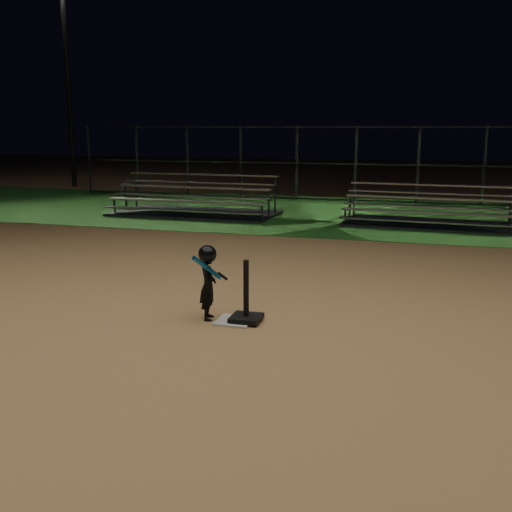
# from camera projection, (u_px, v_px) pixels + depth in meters

# --- Properties ---
(ground) EXTENTS (80.00, 80.00, 0.00)m
(ground) POSITION_uv_depth(u_px,v_px,m) (234.00, 322.00, 7.49)
(ground) COLOR #AE824E
(ground) RESTS_ON ground
(grass_strip) EXTENTS (60.00, 8.00, 0.01)m
(grass_strip) POSITION_uv_depth(u_px,v_px,m) (342.00, 214.00, 16.88)
(grass_strip) COLOR #1E551B
(grass_strip) RESTS_ON ground
(home_plate) EXTENTS (0.45, 0.45, 0.02)m
(home_plate) POSITION_uv_depth(u_px,v_px,m) (234.00, 321.00, 7.49)
(home_plate) COLOR beige
(home_plate) RESTS_ON ground
(batting_tee) EXTENTS (0.38, 0.38, 0.79)m
(batting_tee) POSITION_uv_depth(u_px,v_px,m) (246.00, 309.00, 7.44)
(batting_tee) COLOR black
(batting_tee) RESTS_ON home_plate
(child_batter) EXTENTS (0.40, 0.59, 0.98)m
(child_batter) POSITION_uv_depth(u_px,v_px,m) (208.00, 280.00, 7.49)
(child_batter) COLOR black
(child_batter) RESTS_ON ground
(bleacher_left) EXTENTS (4.66, 2.38, 1.13)m
(bleacher_left) POSITION_uv_depth(u_px,v_px,m) (194.00, 207.00, 16.65)
(bleacher_left) COLOR #A4A5A9
(bleacher_left) RESTS_ON ground
(bleacher_right) EXTENTS (4.22, 2.28, 1.00)m
(bleacher_right) POSITION_uv_depth(u_px,v_px,m) (426.00, 218.00, 14.82)
(bleacher_right) COLOR #A7A7AC
(bleacher_right) RESTS_ON ground
(backstop_fence) EXTENTS (20.08, 0.08, 2.50)m
(backstop_fence) POSITION_uv_depth(u_px,v_px,m) (356.00, 164.00, 19.43)
(backstop_fence) COLOR #38383D
(backstop_fence) RESTS_ON ground
(light_pole_left) EXTENTS (0.90, 0.53, 8.30)m
(light_pole_left) POSITION_uv_depth(u_px,v_px,m) (66.00, 64.00, 23.70)
(light_pole_left) COLOR #2D2D30
(light_pole_left) RESTS_ON ground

